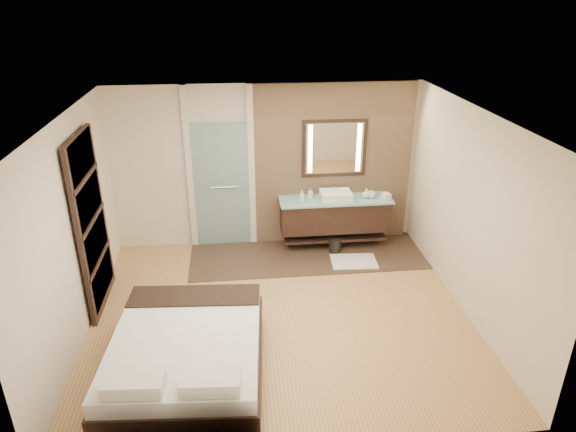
{
  "coord_description": "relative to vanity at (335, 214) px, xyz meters",
  "views": [
    {
      "loc": [
        -0.52,
        -5.74,
        4.07
      ],
      "look_at": [
        0.17,
        0.6,
        1.19
      ],
      "focal_mm": 32.0,
      "sensor_mm": 36.0,
      "label": 1
    }
  ],
  "objects": [
    {
      "name": "mirror_unit",
      "position": [
        0.0,
        0.24,
        1.07
      ],
      "size": [
        1.06,
        0.04,
        0.96
      ],
      "color": "black",
      "rests_on": "stone_wall"
    },
    {
      "name": "soap_bottle_c",
      "position": [
        0.51,
        -0.03,
        0.37
      ],
      "size": [
        0.14,
        0.14,
        0.16
      ],
      "primitive_type": "imported",
      "rotation": [
        0.0,
        0.0,
        0.13
      ],
      "color": "#BCEDE4",
      "rests_on": "vanity"
    },
    {
      "name": "soap_bottle_b",
      "position": [
        -0.4,
        0.08,
        0.37
      ],
      "size": [
        0.09,
        0.09,
        0.16
      ],
      "primitive_type": "imported",
      "rotation": [
        0.0,
        0.0,
        -0.27
      ],
      "color": "#B2B2B2",
      "rests_on": "vanity"
    },
    {
      "name": "cup",
      "position": [
        0.59,
        -0.02,
        0.34
      ],
      "size": [
        0.15,
        0.15,
        0.1
      ],
      "primitive_type": "imported",
      "rotation": [
        0.0,
        0.0,
        0.17
      ],
      "color": "white",
      "rests_on": "vanity"
    },
    {
      "name": "bath_mat",
      "position": [
        0.21,
        -0.62,
        -0.56
      ],
      "size": [
        0.75,
        0.54,
        0.02
      ],
      "primitive_type": "cube",
      "rotation": [
        0.0,
        0.0,
        -0.06
      ],
      "color": "silver",
      "rests_on": "floor"
    },
    {
      "name": "stone_wall",
      "position": [
        0.0,
        0.29,
        0.77
      ],
      "size": [
        2.6,
        0.08,
        2.7
      ],
      "primitive_type": "cube",
      "color": "tan",
      "rests_on": "floor"
    },
    {
      "name": "vanity",
      "position": [
        0.0,
        0.0,
        0.0
      ],
      "size": [
        1.85,
        0.55,
        0.88
      ],
      "color": "black",
      "rests_on": "stone_wall"
    },
    {
      "name": "frosted_door",
      "position": [
        -1.85,
        0.28,
        0.56
      ],
      "size": [
        1.1,
        0.12,
        2.7
      ],
      "color": "silver",
      "rests_on": "floor"
    },
    {
      "name": "bed",
      "position": [
        -2.23,
        -3.08,
        -0.26
      ],
      "size": [
        1.76,
        2.13,
        0.78
      ],
      "rotation": [
        0.0,
        0.0,
        -0.07
      ],
      "color": "black",
      "rests_on": "floor"
    },
    {
      "name": "soap_bottle_a",
      "position": [
        -0.57,
        -0.09,
        0.39
      ],
      "size": [
        0.09,
        0.09,
        0.2
      ],
      "primitive_type": "imported",
      "rotation": [
        0.0,
        0.0,
        0.23
      ],
      "color": "silver",
      "rests_on": "vanity"
    },
    {
      "name": "shoji_partition",
      "position": [
        -3.53,
        -1.32,
        0.63
      ],
      "size": [
        0.06,
        1.2,
        2.4
      ],
      "color": "black",
      "rests_on": "floor"
    },
    {
      "name": "tile_strip",
      "position": [
        -0.5,
        -0.32,
        -0.57
      ],
      "size": [
        3.8,
        1.3,
        0.01
      ],
      "primitive_type": "cube",
      "color": "#3A2D1F",
      "rests_on": "floor"
    },
    {
      "name": "waste_bin",
      "position": [
        -0.03,
        -0.24,
        -0.46
      ],
      "size": [
        0.25,
        0.25,
        0.24
      ],
      "primitive_type": "cylinder",
      "rotation": [
        0.0,
        0.0,
        0.42
      ],
      "color": "black",
      "rests_on": "floor"
    },
    {
      "name": "floor",
      "position": [
        -1.1,
        -1.92,
        -0.58
      ],
      "size": [
        5.0,
        5.0,
        0.0
      ],
      "primitive_type": "plane",
      "color": "olive",
      "rests_on": "ground"
    },
    {
      "name": "tissue_box",
      "position": [
        0.82,
        -0.11,
        0.33
      ],
      "size": [
        0.15,
        0.15,
        0.1
      ],
      "primitive_type": "cube",
      "rotation": [
        0.0,
        0.0,
        0.36
      ],
      "color": "silver",
      "rests_on": "vanity"
    }
  ]
}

